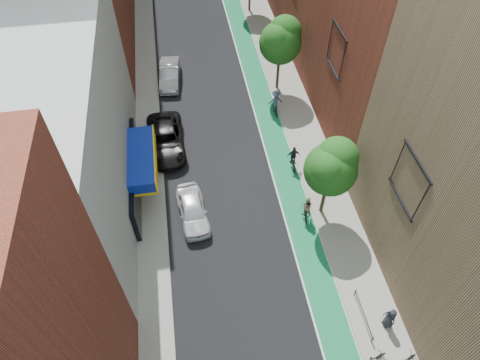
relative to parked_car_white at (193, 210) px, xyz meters
name	(u,v)px	position (x,y,z in m)	size (l,w,h in m)	color
bike_lane	(255,77)	(7.17, 14.99, -0.76)	(2.00, 68.00, 0.01)	#167D40
sidewalk_left	(147,87)	(-2.83, 14.99, -0.69)	(2.00, 68.00, 0.15)	gray
sidewalk_right	(281,73)	(9.67, 14.99, -0.69)	(3.00, 68.00, 0.15)	gray
building_left_white	(52,137)	(-7.83, 2.99, 5.23)	(8.00, 20.00, 12.00)	silver
tree_near	(332,166)	(8.81, -0.99, 3.89)	(3.40, 3.36, 6.42)	#332619
tree_mid	(281,40)	(8.81, 13.01, 4.12)	(3.55, 3.53, 6.74)	#332619
parked_car_white	(193,210)	(0.00, 0.00, 0.00)	(1.81, 4.50, 1.53)	silver
parked_car_black	(166,139)	(-1.43, 7.09, 0.07)	(2.79, 6.04, 1.68)	black
parked_car_silver	(170,74)	(-0.65, 15.56, 0.03)	(1.68, 4.81, 1.59)	#9B9EA3
cyclist_lane_near	(306,210)	(7.58, -1.27, 0.06)	(0.90, 1.83, 1.98)	black
cyclist_lane_mid	(293,160)	(7.87, 3.44, -0.04)	(0.98, 1.79, 1.98)	black
cyclist_lane_far	(275,103)	(7.87, 9.73, 0.30)	(1.24, 1.49, 2.22)	black
parked_bike_mid	(374,360)	(8.57, -11.31, -0.09)	(0.50, 1.76, 1.06)	black
pedestrian	(390,318)	(10.18, -9.40, 0.21)	(0.81, 0.53, 1.66)	#212229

